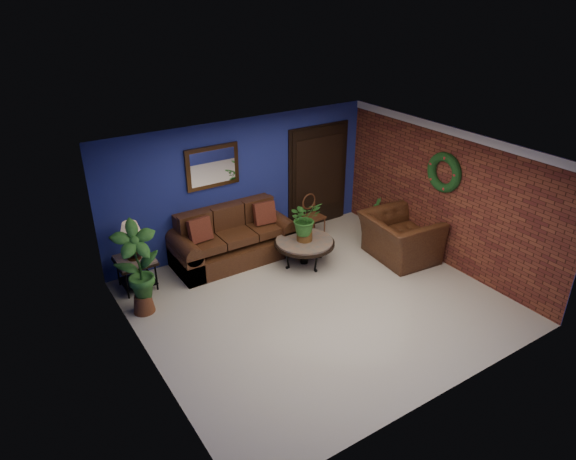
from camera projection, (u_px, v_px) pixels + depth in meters
floor at (318, 303)px, 8.35m from camera, size 5.50×5.50×0.00m
wall_back at (242, 184)px, 9.67m from camera, size 5.50×0.04×2.50m
wall_left at (144, 288)px, 6.45m from camera, size 0.04×5.00×2.50m
wall_right_brick at (445, 197)px, 9.13m from camera, size 0.04×5.00×2.50m
ceiling at (323, 155)px, 7.24m from camera, size 5.50×5.00×0.02m
crown_molding at (453, 132)px, 8.59m from camera, size 0.03×5.00×0.14m
wall_mirror at (213, 167)px, 9.14m from camera, size 1.02×0.06×0.77m
closet_door at (318, 177)px, 10.59m from camera, size 1.44×0.06×2.18m
wreath at (444, 172)px, 8.94m from camera, size 0.16×0.72×0.72m
sofa at (232, 242)px, 9.53m from camera, size 2.25×0.97×1.01m
coffee_table at (304, 243)px, 9.33m from camera, size 1.10×1.10×0.47m
end_table at (136, 265)px, 8.57m from camera, size 0.62×0.62×0.57m
table_lamp at (131, 236)px, 8.33m from camera, size 0.38×0.38×0.63m
side_chair at (312, 212)px, 10.38m from camera, size 0.40×0.40×0.86m
armchair at (400, 237)px, 9.52m from camera, size 1.25×1.39×0.84m
coffee_plant at (305, 219)px, 9.12m from camera, size 0.58×0.51×0.75m
floor_plant at (373, 217)px, 10.35m from camera, size 0.44×0.39×0.81m
tall_plant at (138, 265)px, 7.77m from camera, size 0.70×0.49×1.55m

